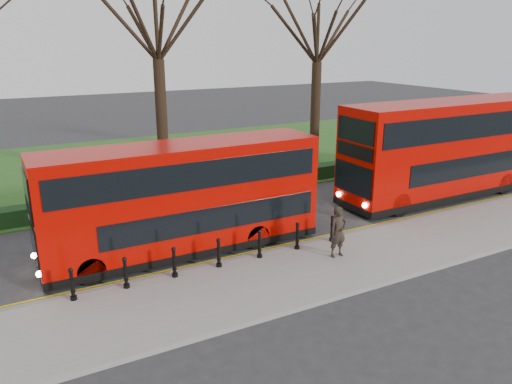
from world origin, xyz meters
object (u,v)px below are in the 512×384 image
bus_rear (449,149)px  pedestrian (338,232)px  bollard_row (219,253)px  bus_lead (183,199)px

bus_rear → pedestrian: bearing=-159.2°
bollard_row → bus_rear: bus_rear is taller
bus_rear → pedestrian: size_ratio=6.39×
bollard_row → bus_lead: bearing=101.6°
pedestrian → bus_rear: bearing=19.8°
bus_lead → pedestrian: size_ratio=5.47×
bollard_row → bus_rear: (13.81, 2.42, 1.78)m
bollard_row → bus_rear: bearing=9.9°
bollard_row → bus_rear: size_ratio=0.81×
bollard_row → pedestrian: size_ratio=5.17×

